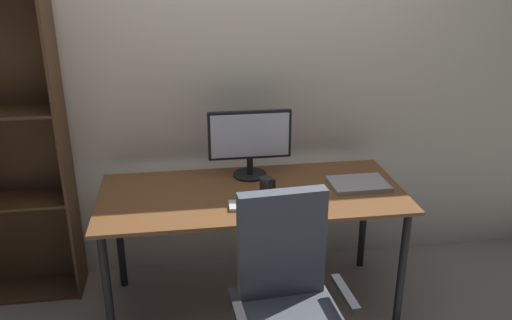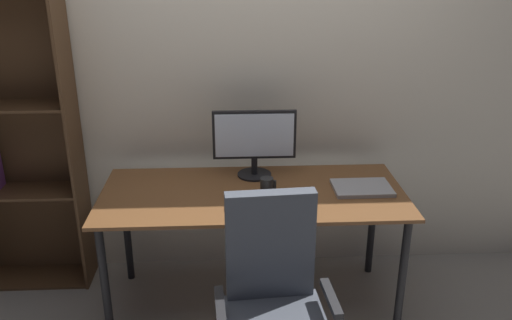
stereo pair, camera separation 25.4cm
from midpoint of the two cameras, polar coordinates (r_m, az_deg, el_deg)
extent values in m
plane|color=gray|center=(3.30, -2.67, -15.22)|extent=(12.00, 12.00, 0.00)
cube|color=beige|center=(3.26, -4.07, 9.51)|extent=(6.40, 0.10, 2.60)
cube|color=brown|center=(2.93, -2.91, -3.69)|extent=(1.68, 0.74, 0.02)
cylinder|color=black|center=(2.88, -18.16, -13.80)|extent=(0.04, 0.04, 0.72)
cylinder|color=black|center=(3.01, 13.07, -11.58)|extent=(0.04, 0.04, 0.72)
cylinder|color=black|center=(3.40, -16.60, -7.79)|extent=(0.04, 0.04, 0.72)
cylinder|color=black|center=(3.51, 9.48, -6.17)|extent=(0.04, 0.04, 0.72)
cylinder|color=black|center=(3.13, -2.98, -1.62)|extent=(0.20, 0.20, 0.01)
cylinder|color=black|center=(3.11, -3.00, -0.67)|extent=(0.04, 0.04, 0.10)
cube|color=black|center=(3.04, -3.07, 2.69)|extent=(0.48, 0.03, 0.29)
cube|color=silver|center=(3.03, -3.04, 2.60)|extent=(0.45, 0.01, 0.26)
cube|color=#B7BABC|center=(2.76, -2.56, -4.89)|extent=(0.29, 0.12, 0.02)
cube|color=black|center=(2.78, 1.76, -4.46)|extent=(0.07, 0.10, 0.03)
cylinder|color=black|center=(2.90, -1.41, -2.76)|extent=(0.07, 0.07, 0.09)
cube|color=black|center=(2.90, -0.55, -2.63)|extent=(0.02, 0.01, 0.05)
cube|color=#99999E|center=(3.03, 8.60, -2.55)|extent=(0.32, 0.23, 0.02)
cube|color=#474C56|center=(2.41, -0.26, -9.09)|extent=(0.40, 0.10, 0.52)
cube|color=#232326|center=(2.31, -5.24, -15.69)|extent=(0.06, 0.26, 0.03)
cube|color=#232326|center=(2.40, 6.53, -14.14)|extent=(0.06, 0.26, 0.03)
cube|color=#4C331E|center=(3.26, -21.97, 0.44)|extent=(0.02, 0.28, 1.78)
cube|color=#4C331E|center=(3.48, -27.00, 0.91)|extent=(0.70, 0.01, 1.78)
cube|color=#4C331E|center=(3.74, -25.29, -12.58)|extent=(0.67, 0.26, 0.02)
cube|color=#4C331E|center=(3.45, -26.90, -4.02)|extent=(0.67, 0.26, 0.02)
camera|label=1|loc=(0.13, -92.59, -1.02)|focal=37.18mm
camera|label=2|loc=(0.13, 87.41, 1.02)|focal=37.18mm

